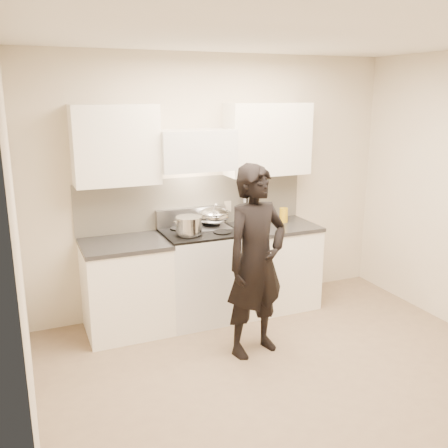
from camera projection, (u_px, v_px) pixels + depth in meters
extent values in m
plane|color=#877055|center=(295.00, 379.00, 4.14)|extent=(4.00, 4.00, 0.00)
cube|color=beige|center=(216.00, 184.00, 5.35)|extent=(4.00, 0.04, 2.70)
cube|color=beige|center=(19.00, 253.00, 3.04)|extent=(0.04, 3.50, 2.70)
cube|color=silver|center=(309.00, 35.00, 3.45)|extent=(4.00, 3.50, 0.02)
cube|color=beige|center=(194.00, 201.00, 5.29)|extent=(2.50, 0.02, 0.53)
cube|color=#9FA0A8|center=(191.00, 217.00, 5.28)|extent=(0.76, 0.08, 0.20)
cube|color=silver|center=(195.00, 150.00, 4.96)|extent=(0.76, 0.40, 0.40)
cylinder|color=#B2B2B2|center=(202.00, 170.00, 4.85)|extent=(0.66, 0.02, 0.02)
cube|color=white|center=(268.00, 139.00, 5.29)|extent=(0.90, 0.33, 0.75)
cube|color=white|center=(115.00, 145.00, 4.68)|extent=(0.80, 0.33, 0.75)
cube|color=beige|center=(228.00, 206.00, 5.44)|extent=(0.08, 0.01, 0.12)
cube|color=silver|center=(201.00, 276.00, 5.18)|extent=(0.76, 0.65, 0.92)
cube|color=black|center=(200.00, 232.00, 5.06)|extent=(0.76, 0.65, 0.02)
cube|color=silver|center=(211.00, 226.00, 5.22)|extent=(0.36, 0.34, 0.01)
cylinder|color=#B2B2B2|center=(211.00, 255.00, 4.83)|extent=(0.62, 0.02, 0.02)
cylinder|color=black|center=(188.00, 236.00, 4.85)|extent=(0.18, 0.18, 0.01)
cylinder|color=black|center=(222.00, 232.00, 4.99)|extent=(0.18, 0.18, 0.01)
cylinder|color=black|center=(179.00, 229.00, 5.12)|extent=(0.18, 0.18, 0.01)
cylinder|color=black|center=(211.00, 225.00, 5.25)|extent=(0.18, 0.18, 0.01)
cube|color=white|center=(272.00, 267.00, 5.49)|extent=(0.90, 0.65, 0.88)
cube|color=black|center=(273.00, 227.00, 5.38)|extent=(0.92, 0.67, 0.04)
cube|color=white|center=(126.00, 289.00, 4.89)|extent=(0.80, 0.65, 0.88)
cube|color=black|center=(124.00, 244.00, 4.77)|extent=(0.82, 0.67, 0.04)
ellipsoid|color=#B2B2B2|center=(213.00, 216.00, 5.23)|extent=(0.33, 0.33, 0.18)
torus|color=#B2B2B2|center=(213.00, 212.00, 5.22)|extent=(0.35, 0.35, 0.02)
ellipsoid|color=beige|center=(213.00, 217.00, 5.23)|extent=(0.19, 0.19, 0.09)
cylinder|color=silver|center=(214.00, 210.00, 5.07)|extent=(0.07, 0.24, 0.18)
cylinder|color=#B2B2B2|center=(189.00, 225.00, 4.88)|extent=(0.34, 0.34, 0.17)
cube|color=#B2B2B2|center=(176.00, 222.00, 4.76)|extent=(0.06, 0.05, 0.01)
cube|color=#B2B2B2|center=(200.00, 216.00, 4.97)|extent=(0.06, 0.05, 0.01)
cylinder|color=#9FA0A8|center=(246.00, 215.00, 5.46)|extent=(0.12, 0.12, 0.16)
cylinder|color=black|center=(248.00, 208.00, 5.45)|extent=(0.01, 0.01, 0.29)
cylinder|color=silver|center=(247.00, 208.00, 5.46)|extent=(0.01, 0.01, 0.29)
cylinder|color=#9FA0A8|center=(245.00, 208.00, 5.46)|extent=(0.01, 0.01, 0.29)
cylinder|color=black|center=(244.00, 208.00, 5.45)|extent=(0.01, 0.01, 0.29)
cylinder|color=#9FA0A8|center=(244.00, 208.00, 5.43)|extent=(0.01, 0.01, 0.29)
cylinder|color=silver|center=(245.00, 209.00, 5.41)|extent=(0.01, 0.01, 0.29)
cylinder|color=black|center=(247.00, 209.00, 5.41)|extent=(0.01, 0.01, 0.29)
cylinder|color=#9FA0A8|center=(248.00, 208.00, 5.43)|extent=(0.01, 0.01, 0.29)
cylinder|color=#C27116|center=(252.00, 221.00, 5.44)|extent=(0.04, 0.04, 0.06)
cylinder|color=red|center=(252.00, 217.00, 5.43)|extent=(0.04, 0.04, 0.02)
cylinder|color=#C49415|center=(284.00, 215.00, 5.48)|extent=(0.09, 0.09, 0.16)
imported|color=black|center=(256.00, 262.00, 4.38)|extent=(0.71, 0.55, 1.73)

